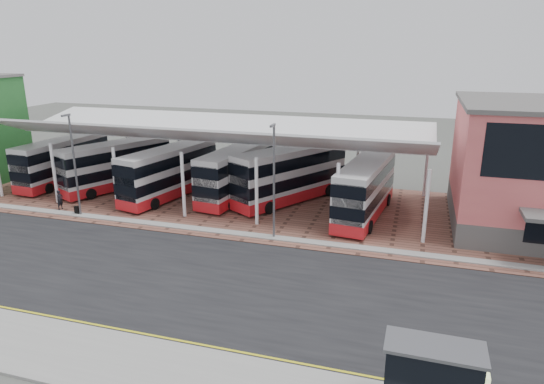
% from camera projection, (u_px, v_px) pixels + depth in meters
% --- Properties ---
extents(ground, '(140.00, 140.00, 0.00)m').
position_uv_depth(ground, '(211.00, 274.00, 28.76)').
color(ground, '#454742').
extents(road, '(120.00, 14.00, 0.02)m').
position_uv_depth(road, '(204.00, 281.00, 27.84)').
color(road, black).
rests_on(road, ground).
extents(forecourt, '(72.00, 16.00, 0.06)m').
position_uv_depth(forecourt, '(297.00, 208.00, 40.08)').
color(forecourt, brown).
rests_on(forecourt, ground).
extents(sidewalk, '(120.00, 4.00, 0.14)m').
position_uv_depth(sidewalk, '(125.00, 364.00, 20.50)').
color(sidewalk, gray).
rests_on(sidewalk, ground).
extents(north_kerb, '(120.00, 0.80, 0.14)m').
position_uv_depth(north_kerb, '(247.00, 235.00, 34.40)').
color(north_kerb, gray).
rests_on(north_kerb, ground).
extents(yellow_line_near, '(120.00, 0.12, 0.01)m').
position_uv_depth(yellow_line_near, '(150.00, 339.00, 22.35)').
color(yellow_line_near, yellow).
rests_on(yellow_line_near, road).
extents(yellow_line_far, '(120.00, 0.12, 0.01)m').
position_uv_depth(yellow_line_far, '(153.00, 335.00, 22.62)').
color(yellow_line_far, yellow).
rests_on(yellow_line_far, road).
extents(canopy, '(37.00, 11.63, 7.07)m').
position_uv_depth(canopy, '(210.00, 132.00, 41.47)').
color(canopy, white).
rests_on(canopy, ground).
extents(lamp_west, '(0.16, 0.90, 8.07)m').
position_uv_depth(lamp_west, '(74.00, 162.00, 37.11)').
color(lamp_west, '#535459').
rests_on(lamp_west, ground).
extents(lamp_east, '(0.16, 0.90, 8.07)m').
position_uv_depth(lamp_east, '(274.00, 179.00, 32.65)').
color(lamp_east, '#535459').
rests_on(lamp_east, ground).
extents(bus_0, '(3.09, 10.53, 4.28)m').
position_uv_depth(bus_0, '(63.00, 161.00, 46.69)').
color(bus_0, silver).
rests_on(bus_0, forecourt).
extents(bus_1, '(6.59, 10.60, 4.35)m').
position_uv_depth(bus_1, '(116.00, 166.00, 44.82)').
color(bus_1, silver).
rests_on(bus_1, forecourt).
extents(bus_2, '(4.67, 10.89, 4.37)m').
position_uv_depth(bus_2, '(169.00, 173.00, 42.41)').
color(bus_2, silver).
rests_on(bus_2, forecourt).
extents(bus_3, '(3.78, 10.84, 4.38)m').
position_uv_depth(bus_3, '(237.00, 173.00, 42.28)').
color(bus_3, silver).
rests_on(bus_3, forecourt).
extents(bus_4, '(7.96, 11.01, 4.64)m').
position_uv_depth(bus_4, '(290.00, 175.00, 41.18)').
color(bus_4, silver).
rests_on(bus_4, forecourt).
extents(bus_5, '(3.71, 10.91, 4.41)m').
position_uv_depth(bus_5, '(365.00, 190.00, 37.50)').
color(bus_5, silver).
rests_on(bus_5, forecourt).
extents(pedestrian, '(0.47, 0.64, 1.62)m').
position_uv_depth(pedestrian, '(60.00, 200.00, 39.46)').
color(pedestrian, black).
rests_on(pedestrian, forecourt).
extents(suitcase, '(0.38, 0.27, 0.66)m').
position_uv_depth(suitcase, '(77.00, 210.00, 38.50)').
color(suitcase, black).
rests_on(suitcase, forecourt).
extents(bus_shelter, '(3.55, 1.66, 2.82)m').
position_uv_depth(bus_shelter, '(442.00, 378.00, 16.90)').
color(bus_shelter, black).
rests_on(bus_shelter, sidewalk).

